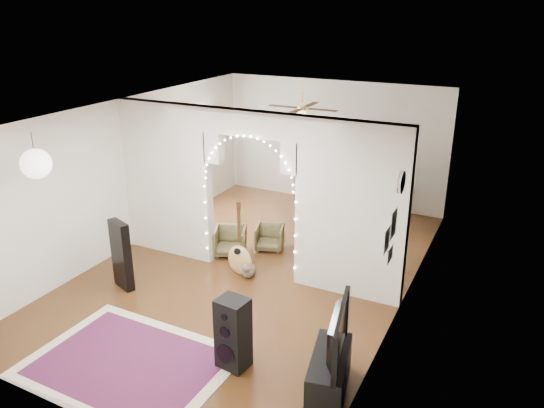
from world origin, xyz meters
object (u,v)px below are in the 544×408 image
at_px(media_console, 329,374).
at_px(dining_chair_left, 270,237).
at_px(dining_chair_right, 230,241).
at_px(bookcase, 356,185).
at_px(floor_speaker, 233,334).
at_px(dining_table, 328,179).
at_px(acoustic_guitar, 240,249).

xyz_separation_m(media_console, dining_chair_left, (-2.31, 3.12, -0.03)).
bearing_deg(dining_chair_left, dining_chair_right, -153.37).
distance_m(bookcase, dining_chair_left, 2.17).
relative_size(floor_speaker, media_console, 0.94).
bearing_deg(dining_table, acoustic_guitar, -105.25).
distance_m(bookcase, dining_table, 0.97).
bearing_deg(dining_table, media_console, -80.93).
relative_size(floor_speaker, dining_table, 0.70).
bearing_deg(floor_speaker, media_console, 10.28).
bearing_deg(acoustic_guitar, dining_chair_left, 72.37).
xyz_separation_m(media_console, bookcase, (-1.30, 4.96, 0.57)).
distance_m(dining_table, dining_chair_right, 3.01).
bearing_deg(bookcase, media_console, -60.07).
distance_m(floor_speaker, bookcase, 5.04).
bearing_deg(media_console, floor_speaker, 171.30).
distance_m(floor_speaker, dining_chair_left, 3.38).
distance_m(floor_speaker, dining_chair_right, 3.14).
height_order(bookcase, dining_chair_left, bookcase).
height_order(acoustic_guitar, floor_speaker, acoustic_guitar).
bearing_deg(acoustic_guitar, dining_table, 68.69).
xyz_separation_m(acoustic_guitar, dining_chair_left, (-0.00, 1.10, -0.25)).
bearing_deg(dining_chair_right, bookcase, 33.44).
xyz_separation_m(bookcase, dining_chair_left, (-1.01, -1.84, -0.59)).
height_order(acoustic_guitar, dining_chair_right, acoustic_guitar).
distance_m(dining_table, dining_chair_left, 2.44).
xyz_separation_m(acoustic_guitar, media_console, (2.31, -2.02, -0.23)).
relative_size(floor_speaker, dining_chair_left, 1.89).
bearing_deg(dining_table, dining_chair_right, -116.23).
bearing_deg(floor_speaker, bookcase, 98.07).
relative_size(dining_chair_left, dining_chair_right, 0.89).
relative_size(media_console, dining_chair_right, 1.81).
bearing_deg(floor_speaker, dining_table, 106.01).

